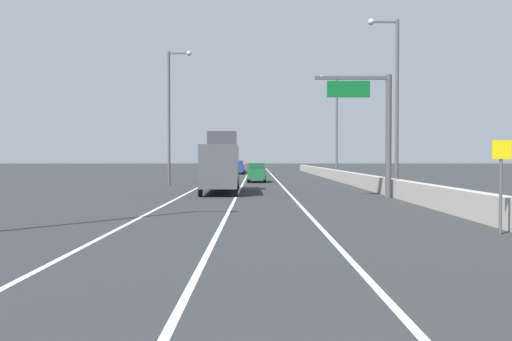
% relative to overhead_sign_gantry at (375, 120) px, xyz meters
% --- Properties ---
extents(ground_plane, '(320.00, 320.00, 0.00)m').
position_rel_overhead_sign_gantry_xyz_m(ground_plane, '(-6.58, 34.07, -4.73)').
color(ground_plane, '#26282B').
extents(lane_stripe_left, '(0.16, 130.00, 0.00)m').
position_rel_overhead_sign_gantry_xyz_m(lane_stripe_left, '(-12.08, 25.07, -4.73)').
color(lane_stripe_left, silver).
rests_on(lane_stripe_left, ground_plane).
extents(lane_stripe_center, '(0.16, 130.00, 0.00)m').
position_rel_overhead_sign_gantry_xyz_m(lane_stripe_center, '(-8.58, 25.07, -4.73)').
color(lane_stripe_center, silver).
rests_on(lane_stripe_center, ground_plane).
extents(lane_stripe_right, '(0.16, 130.00, 0.00)m').
position_rel_overhead_sign_gantry_xyz_m(lane_stripe_right, '(-5.08, 25.07, -4.73)').
color(lane_stripe_right, silver).
rests_on(lane_stripe_right, ground_plane).
extents(jersey_barrier_right, '(0.60, 120.00, 1.10)m').
position_rel_overhead_sign_gantry_xyz_m(jersey_barrier_right, '(1.34, 10.07, -4.18)').
color(jersey_barrier_right, '#9E998E').
rests_on(jersey_barrier_right, ground_plane).
extents(overhead_sign_gantry, '(4.68, 0.36, 7.50)m').
position_rel_overhead_sign_gantry_xyz_m(overhead_sign_gantry, '(0.00, 0.00, 0.00)').
color(overhead_sign_gantry, '#47474C').
rests_on(overhead_sign_gantry, ground_plane).
extents(speed_advisory_sign, '(0.60, 0.11, 3.00)m').
position_rel_overhead_sign_gantry_xyz_m(speed_advisory_sign, '(0.44, -15.78, -2.96)').
color(speed_advisory_sign, '#4C4C51').
rests_on(speed_advisory_sign, ground_plane).
extents(lamp_post_right_second, '(2.14, 0.44, 11.93)m').
position_rel_overhead_sign_gantry_xyz_m(lamp_post_right_second, '(2.10, 4.15, 2.01)').
color(lamp_post_right_second, '#4C4C51').
rests_on(lamp_post_right_second, ground_plane).
extents(lamp_post_right_third, '(2.14, 0.44, 11.93)m').
position_rel_overhead_sign_gantry_xyz_m(lamp_post_right_third, '(1.76, 29.50, 2.01)').
color(lamp_post_right_third, '#4C4C51').
rests_on(lamp_post_right_third, ground_plane).
extents(lamp_post_left_mid, '(2.14, 0.44, 11.93)m').
position_rel_overhead_sign_gantry_xyz_m(lamp_post_left_mid, '(-14.87, 15.22, 2.01)').
color(lamp_post_left_mid, '#4C4C51').
rests_on(lamp_post_left_mid, ground_plane).
extents(car_yellow_0, '(1.90, 4.20, 1.98)m').
position_rel_overhead_sign_gantry_xyz_m(car_yellow_0, '(-10.06, 59.00, -3.74)').
color(car_yellow_0, gold).
rests_on(car_yellow_0, ground_plane).
extents(car_blue_1, '(1.98, 4.82, 2.03)m').
position_rel_overhead_sign_gantry_xyz_m(car_blue_1, '(-10.03, 47.04, -3.72)').
color(car_blue_1, '#1E389E').
rests_on(car_blue_1, ground_plane).
extents(car_green_2, '(1.91, 4.80, 1.90)m').
position_rel_overhead_sign_gantry_xyz_m(car_green_2, '(-7.25, 21.04, -3.78)').
color(car_green_2, '#196033').
rests_on(car_green_2, ground_plane).
extents(car_black_3, '(1.90, 4.03, 1.86)m').
position_rel_overhead_sign_gantry_xyz_m(car_black_3, '(-10.18, 53.11, -3.80)').
color(car_black_3, black).
rests_on(car_black_3, ground_plane).
extents(box_truck, '(2.67, 9.81, 4.37)m').
position_rel_overhead_sign_gantry_xyz_m(box_truck, '(-9.80, 5.14, -2.72)').
color(box_truck, '#4C4C51').
rests_on(box_truck, ground_plane).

